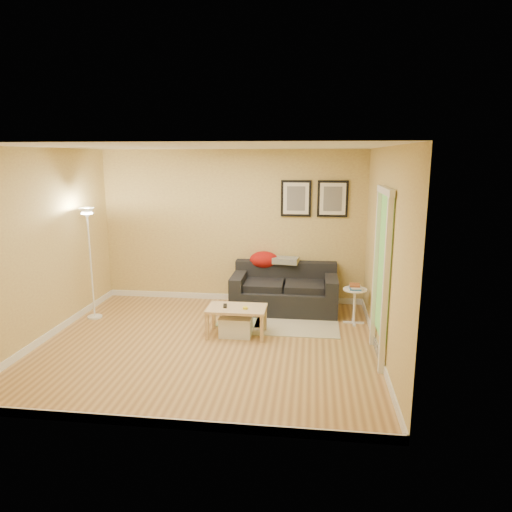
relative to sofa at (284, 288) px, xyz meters
name	(u,v)px	position (x,y,z in m)	size (l,w,h in m)	color
floor	(208,344)	(-0.93, -1.53, -0.38)	(4.50, 4.50, 0.00)	tan
ceiling	(203,147)	(-0.93, -1.53, 2.23)	(4.50, 4.50, 0.00)	white
wall_back	(232,227)	(-0.93, 0.47, 0.92)	(4.50, 4.50, 0.00)	#DDC871
wall_front	(154,295)	(-0.93, -3.53, 0.92)	(4.50, 4.50, 0.00)	#DDC871
wall_left	(43,246)	(-3.18, -1.53, 0.92)	(4.00, 4.00, 0.00)	#DDC871
wall_right	(384,254)	(1.32, -1.53, 0.92)	(4.00, 4.00, 0.00)	#DDC871
baseboard_back	(233,297)	(-0.93, 0.46, -0.33)	(4.50, 0.02, 0.10)	white
baseboard_front	(160,423)	(-0.93, -3.52, -0.33)	(4.50, 0.02, 0.10)	white
baseboard_left	(52,333)	(-3.17, -1.53, -0.33)	(0.02, 4.00, 0.10)	white
baseboard_right	(378,349)	(1.31, -1.53, -0.33)	(0.02, 4.00, 0.10)	white
sofa	(284,288)	(0.00, 0.00, 0.00)	(1.70, 0.90, 0.75)	black
red_throw	(264,260)	(-0.37, 0.33, 0.40)	(0.48, 0.36, 0.28)	#B51910
plaid_throw	(286,260)	(0.00, 0.28, 0.41)	(0.42, 0.26, 0.10)	tan
framed_print_left	(296,198)	(0.15, 0.45, 1.43)	(0.50, 0.04, 0.60)	black
framed_print_right	(333,199)	(0.75, 0.45, 1.43)	(0.50, 0.04, 0.60)	black
area_rug	(297,326)	(0.23, -0.73, -0.37)	(1.25, 0.85, 0.01)	#BCB495
green_runner	(241,321)	(-0.63, -0.63, -0.37)	(0.70, 0.50, 0.01)	#668C4C
coffee_table	(237,321)	(-0.60, -1.17, -0.17)	(0.82, 0.50, 0.41)	tan
remote_control	(225,306)	(-0.77, -1.15, 0.05)	(0.05, 0.16, 0.02)	black
tape_roll	(245,308)	(-0.47, -1.22, 0.05)	(0.07, 0.07, 0.03)	yellow
storage_bin	(236,326)	(-0.61, -1.18, -0.23)	(0.46, 0.34, 0.28)	white
side_table	(354,306)	(1.09, -0.48, -0.10)	(0.36, 0.36, 0.54)	white
book_stack	(355,287)	(1.09, -0.48, 0.20)	(0.17, 0.22, 0.07)	#2E608A
floor_lamp	(91,267)	(-2.93, -0.72, 0.45)	(0.23, 0.23, 1.74)	white
doorway	(380,279)	(1.27, -1.68, 0.65)	(0.12, 1.01, 2.13)	white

